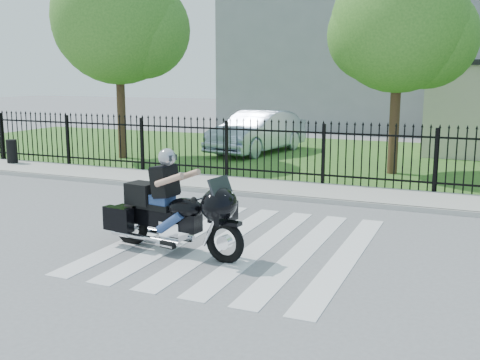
% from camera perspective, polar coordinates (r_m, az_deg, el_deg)
% --- Properties ---
extents(ground, '(120.00, 120.00, 0.00)m').
position_cam_1_polar(ground, '(10.63, 0.02, -6.59)').
color(ground, slate).
rests_on(ground, ground).
extents(crosswalk, '(5.00, 5.50, 0.01)m').
position_cam_1_polar(crosswalk, '(10.63, 0.02, -6.55)').
color(crosswalk, silver).
rests_on(crosswalk, ground).
extents(sidewalk, '(40.00, 2.00, 0.12)m').
position_cam_1_polar(sidewalk, '(15.20, 7.42, -1.18)').
color(sidewalk, '#ADAAA3').
rests_on(sidewalk, ground).
extents(curb, '(40.00, 0.12, 0.12)m').
position_cam_1_polar(curb, '(14.26, 6.32, -1.94)').
color(curb, '#ADAAA3').
rests_on(curb, ground).
extents(grass_strip, '(40.00, 12.00, 0.02)m').
position_cam_1_polar(grass_strip, '(21.94, 12.39, 2.15)').
color(grass_strip, '#2E6121').
rests_on(grass_strip, ground).
extents(iron_fence, '(26.00, 0.04, 1.80)m').
position_cam_1_polar(iron_fence, '(16.01, 8.46, 2.45)').
color(iron_fence, black).
rests_on(iron_fence, ground).
extents(tree_left, '(4.80, 4.80, 7.58)m').
position_cam_1_polar(tree_left, '(21.87, -12.31, 15.70)').
color(tree_left, '#382316').
rests_on(tree_left, ground).
extents(tree_mid, '(4.20, 4.20, 6.78)m').
position_cam_1_polar(tree_mid, '(18.57, 15.87, 14.92)').
color(tree_mid, '#382316').
rests_on(tree_mid, ground).
extents(building_tall, '(15.00, 10.00, 12.00)m').
position_cam_1_polar(building_tall, '(36.14, 12.28, 14.91)').
color(building_tall, gray).
rests_on(building_tall, ground).
extents(motorcycle_rider, '(2.89, 1.20, 1.92)m').
position_cam_1_polar(motorcycle_rider, '(10.11, -7.04, -2.97)').
color(motorcycle_rider, black).
rests_on(motorcycle_rider, ground).
extents(parked_car, '(2.73, 5.42, 1.70)m').
position_cam_1_polar(parked_car, '(22.87, 1.77, 4.91)').
color(parked_car, '#A5B5CF').
rests_on(parked_car, grass_strip).
extents(litter_bin, '(0.46, 0.46, 0.82)m').
position_cam_1_polar(litter_bin, '(21.12, -22.16, 2.72)').
color(litter_bin, black).
rests_on(litter_bin, sidewalk).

